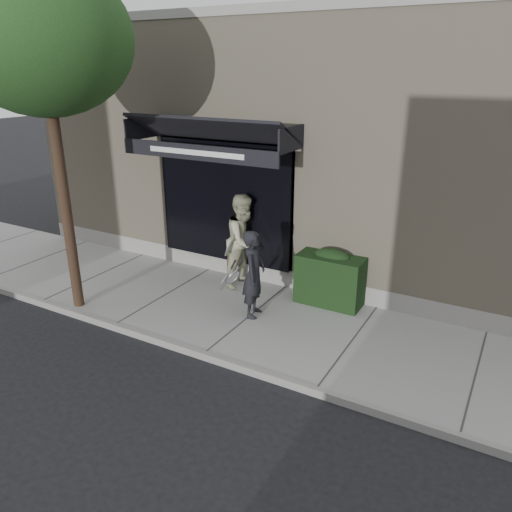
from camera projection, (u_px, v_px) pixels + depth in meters
The scene contains 8 objects.
ground at pixel (251, 320), 9.56m from camera, with size 80.00×80.00×0.00m, color black.
sidewalk at pixel (251, 318), 9.54m from camera, with size 20.00×3.00×0.12m, color #9E9E98.
curb at pixel (204, 355), 8.27m from camera, with size 20.00×0.10×0.14m, color gray.
building_facade at pixel (348, 143), 12.62m from camera, with size 14.30×8.04×5.64m.
hedge at pixel (331, 278), 9.84m from camera, with size 1.30×0.70×1.14m.
street_tree at pixel (42, 39), 8.19m from camera, with size 3.00×3.00×6.28m.
pedestrian_front at pixel (254, 274), 9.23m from camera, with size 0.73×0.93×1.68m.
pedestrian_back at pixel (244, 240), 10.52m from camera, with size 0.90×1.08×2.00m.
Camera 1 is at (4.25, -7.35, 4.57)m, focal length 35.00 mm.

